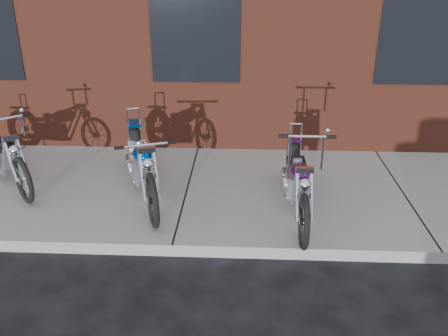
{
  "coord_description": "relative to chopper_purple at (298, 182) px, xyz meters",
  "views": [
    {
      "loc": [
        0.8,
        -4.5,
        3.11
      ],
      "look_at": [
        0.55,
        0.8,
        0.76
      ],
      "focal_mm": 38.0,
      "sensor_mm": 36.0,
      "label": 1
    }
  ],
  "objects": [
    {
      "name": "ground",
      "position": [
        -1.47,
        -0.89,
        -0.55
      ],
      "size": [
        120.0,
        120.0,
        0.0
      ],
      "primitive_type": "plane",
      "color": "black",
      "rests_on": "ground"
    },
    {
      "name": "sidewalk",
      "position": [
        -1.47,
        0.61,
        -0.47
      ],
      "size": [
        22.0,
        3.0,
        0.15
      ],
      "primitive_type": "cube",
      "color": "#A49D92",
      "rests_on": "ground"
    },
    {
      "name": "chopper_purple",
      "position": [
        0.0,
        0.0,
        0.0
      ],
      "size": [
        0.54,
        2.21,
        1.24
      ],
      "rotation": [
        0.0,
        0.0,
        -1.58
      ],
      "color": "black",
      "rests_on": "sidewalk"
    },
    {
      "name": "chopper_blue",
      "position": [
        -2.04,
        0.38,
        0.02
      ],
      "size": [
        0.92,
        2.26,
        1.02
      ],
      "rotation": [
        0.0,
        0.0,
        -1.24
      ],
      "color": "black",
      "rests_on": "sidewalk"
    },
    {
      "name": "chopper_third",
      "position": [
        -4.11,
        0.68,
        -0.0
      ],
      "size": [
        1.57,
        1.69,
        1.12
      ],
      "rotation": [
        0.0,
        0.0,
        -0.83
      ],
      "color": "black",
      "rests_on": "sidewalk"
    }
  ]
}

